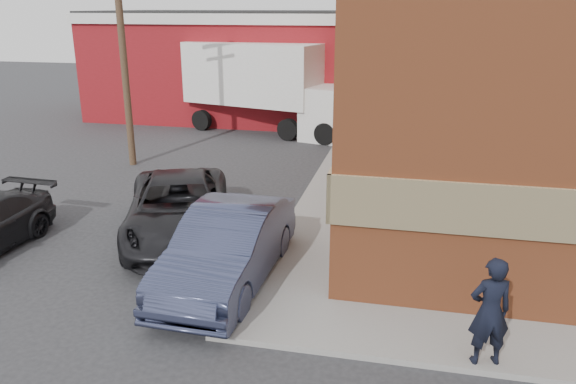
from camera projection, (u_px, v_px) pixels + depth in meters
The scene contains 8 objects.
ground at pixel (258, 296), 11.86m from camera, with size 90.00×90.00×0.00m, color #28282B.
sidewalk_west at pixel (341, 176), 20.06m from camera, with size 1.80×18.00×0.12m, color gray.
warehouse at pixel (249, 64), 30.73m from camera, with size 16.30×8.30×5.60m.
utility_pole at pixel (122, 38), 20.24m from camera, with size 2.00×0.26×9.00m.
man at pixel (490, 312), 9.18m from camera, with size 0.70×0.46×1.93m, color black.
sedan at pixel (228, 247), 12.22m from camera, with size 1.79×5.14×1.69m, color #313652.
suv_a at pixel (179, 208), 14.72m from camera, with size 2.64×5.73×1.59m, color black.
box_truck at pixel (269, 82), 26.49m from camera, with size 8.87×4.64×4.20m.
Camera 1 is at (2.91, -10.17, 5.84)m, focal length 35.00 mm.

